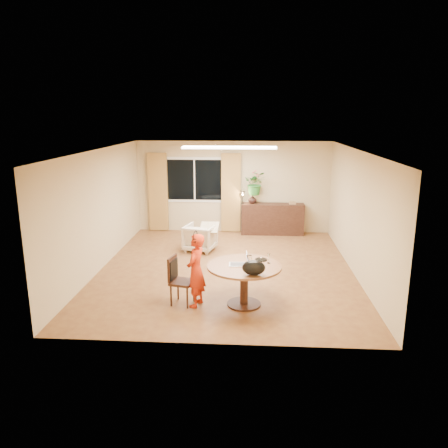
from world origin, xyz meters
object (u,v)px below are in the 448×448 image
Objects in this scene: dining_chair at (182,281)px; armchair at (200,238)px; dining_table at (244,274)px; child at (196,270)px; sideboard at (272,219)px.

armchair is at bearing 104.76° from dining_chair.
dining_table is 1.80× the size of armchair.
dining_chair reaches higher than armchair.
child is 3.27m from armchair.
dining_table is 0.85m from child.
dining_table is at bearing 15.00° from dining_chair.
dining_table is at bearing -98.30° from sideboard.
child reaches higher than dining_table.
sideboard reaches higher than dining_table.
dining_table reaches higher than armchair.
dining_chair is 1.20× the size of armchair.
dining_chair is 0.67× the size of child.
sideboard is at bearing 176.69° from child.
dining_chair is 5.20m from sideboard.
dining_table is 0.75× the size of sideboard.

